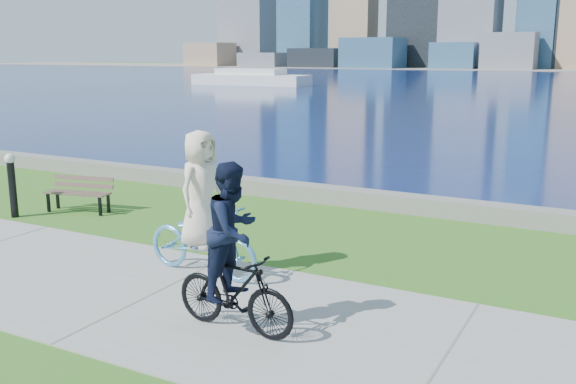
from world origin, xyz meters
name	(u,v)px	position (x,y,z in m)	size (l,w,h in m)	color
ground	(152,295)	(0.00, 0.00, 0.00)	(320.00, 320.00, 0.00)	#2C5F19
concrete_path	(152,295)	(0.00, 0.00, 0.01)	(80.00, 3.50, 0.02)	gray
seawall	(337,195)	(0.00, 6.20, 0.17)	(90.00, 0.50, 0.35)	slate
ferry_near	(251,78)	(-28.86, 49.77, 0.69)	(12.23, 3.50, 1.66)	silver
park_bench	(80,191)	(-4.43, 3.02, 0.44)	(1.46, 0.76, 0.72)	black
bollard_lamp	(12,181)	(-5.23, 2.04, 0.74)	(0.21, 0.21, 1.30)	black
cyclist_woman	(202,222)	(0.14, 1.00, 0.82)	(0.83, 2.01, 2.15)	#57A6D5
cyclist_man	(234,262)	(1.63, -0.46, 0.88)	(0.64, 1.64, 2.03)	black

